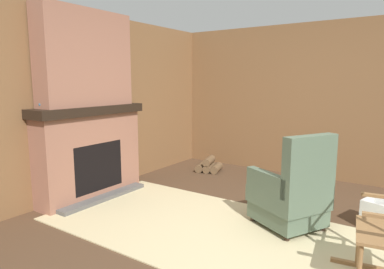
% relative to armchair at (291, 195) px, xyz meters
% --- Properties ---
extents(ground_plane, '(14.00, 14.00, 0.00)m').
position_rel_armchair_xyz_m(ground_plane, '(-0.07, -0.51, -0.37)').
color(ground_plane, '#4C3523').
extents(wood_panel_wall_left, '(0.06, 5.88, 2.44)m').
position_rel_armchair_xyz_m(wood_panel_wall_left, '(-2.74, -0.51, 0.85)').
color(wood_panel_wall_left, brown).
rests_on(wood_panel_wall_left, ground).
extents(wood_panel_wall_back, '(5.88, 0.09, 2.44)m').
position_rel_armchair_xyz_m(wood_panel_wall_back, '(-0.04, 2.16, 0.86)').
color(wood_panel_wall_back, brown).
rests_on(wood_panel_wall_back, ground).
extents(fireplace_hearth, '(0.55, 1.58, 1.22)m').
position_rel_armchair_xyz_m(fireplace_hearth, '(-2.52, -0.51, 0.24)').
color(fireplace_hearth, '#93604C').
rests_on(fireplace_hearth, ground).
extents(chimney_breast, '(0.30, 1.30, 1.20)m').
position_rel_armchair_xyz_m(chimney_breast, '(-2.53, -0.51, 1.45)').
color(chimney_breast, '#93604C').
rests_on(chimney_breast, fireplace_hearth).
extents(area_rug, '(3.65, 1.77, 0.01)m').
position_rel_armchair_xyz_m(area_rug, '(-0.63, -0.51, -0.36)').
color(area_rug, '#C6B789').
rests_on(area_rug, ground).
extents(armchair, '(0.88, 0.85, 1.03)m').
position_rel_armchair_xyz_m(armchair, '(0.00, 0.00, 0.00)').
color(armchair, '#516651').
rests_on(armchair, ground).
extents(firewood_stack, '(0.49, 0.46, 0.25)m').
position_rel_armchair_xyz_m(firewood_stack, '(-1.91, 1.48, -0.27)').
color(firewood_stack, brown).
rests_on(firewood_stack, ground).
extents(oil_lamp_vase, '(0.13, 0.13, 0.30)m').
position_rel_armchair_xyz_m(oil_lamp_vase, '(-2.57, -1.10, 0.96)').
color(oil_lamp_vase, '#47708E').
rests_on(oil_lamp_vase, fireplace_hearth).
extents(storage_case, '(0.16, 0.21, 0.16)m').
position_rel_armchair_xyz_m(storage_case, '(-2.57, -0.09, 0.93)').
color(storage_case, black).
rests_on(storage_case, fireplace_hearth).
extents(decorative_plate_on_mantel, '(0.07, 0.25, 0.24)m').
position_rel_armchair_xyz_m(decorative_plate_on_mantel, '(-2.59, -0.62, 0.97)').
color(decorative_plate_on_mantel, '#336093').
rests_on(decorative_plate_on_mantel, fireplace_hearth).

